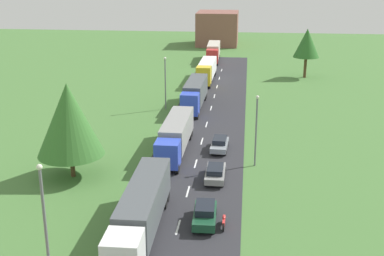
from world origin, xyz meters
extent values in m
cube|color=#2B2B30|center=(0.00, 24.50, 0.03)|extent=(10.00, 140.00, 0.06)
cube|color=white|center=(0.00, 16.37, 0.07)|extent=(0.16, 2.40, 0.01)
cube|color=white|center=(0.00, 23.02, 0.07)|extent=(0.16, 2.40, 0.01)
cube|color=white|center=(0.00, 29.87, 0.07)|extent=(0.16, 2.40, 0.01)
cube|color=white|center=(0.00, 37.01, 0.07)|extent=(0.16, 2.40, 0.01)
cube|color=white|center=(0.00, 43.62, 0.07)|extent=(0.16, 2.40, 0.01)
cube|color=white|center=(0.00, 51.57, 0.07)|extent=(0.16, 2.40, 0.01)
cube|color=white|center=(0.00, 58.64, 0.07)|extent=(0.16, 2.40, 0.01)
cube|color=white|center=(0.00, 65.18, 0.07)|extent=(0.16, 2.40, 0.01)
cube|color=white|center=(0.00, 71.98, 0.07)|extent=(0.16, 2.40, 0.01)
cube|color=white|center=(0.00, 79.51, 0.07)|extent=(0.16, 2.40, 0.01)
cube|color=#4C5156|center=(-2.58, 16.09, 2.32)|extent=(2.67, 11.50, 2.93)
cube|color=black|center=(-2.58, 16.09, 0.66)|extent=(1.06, 10.90, 0.24)
cylinder|color=black|center=(-1.58, 19.54, 0.56)|extent=(0.36, 1.01, 1.00)
cylinder|color=black|center=(-3.68, 19.51, 0.56)|extent=(0.36, 1.01, 1.00)
cylinder|color=black|center=(-1.60, 20.92, 0.56)|extent=(0.36, 1.01, 1.00)
cylinder|color=black|center=(-3.70, 20.89, 0.56)|extent=(0.36, 1.01, 1.00)
cube|color=blue|center=(-2.62, 27.72, 1.87)|extent=(2.46, 2.35, 2.62)
cube|color=black|center=(-2.63, 26.61, 2.34)|extent=(2.10, 0.12, 1.15)
cube|color=gray|center=(-2.56, 34.37, 2.23)|extent=(2.58, 10.30, 2.75)
cube|color=black|center=(-2.56, 34.37, 0.66)|extent=(0.98, 9.77, 0.24)
cylinder|color=black|center=(-1.57, 27.13, 0.56)|extent=(0.36, 1.00, 1.00)
cylinder|color=black|center=(-3.67, 27.14, 0.56)|extent=(0.36, 1.00, 1.00)
cylinder|color=black|center=(-1.49, 37.45, 0.56)|extent=(0.36, 1.00, 1.00)
cylinder|color=black|center=(-3.59, 37.46, 0.56)|extent=(0.36, 1.00, 1.00)
cylinder|color=black|center=(-1.48, 38.68, 0.56)|extent=(0.36, 1.00, 1.00)
cylinder|color=black|center=(-3.58, 38.70, 0.56)|extent=(0.36, 1.00, 1.00)
cube|color=blue|center=(-2.52, 46.41, 2.01)|extent=(2.48, 2.27, 2.91)
cube|color=black|center=(-2.54, 45.35, 2.54)|extent=(2.10, 0.14, 1.28)
cube|color=#4C5156|center=(-2.40, 52.90, 2.35)|extent=(2.69, 10.11, 2.98)
cube|color=black|center=(-2.40, 52.90, 0.66)|extent=(1.08, 9.58, 0.24)
cylinder|color=black|center=(-1.48, 45.83, 0.56)|extent=(0.37, 1.01, 1.00)
cylinder|color=black|center=(-3.58, 45.87, 0.56)|extent=(0.37, 1.01, 1.00)
cylinder|color=black|center=(-1.29, 55.90, 0.56)|extent=(0.37, 1.01, 1.00)
cylinder|color=black|center=(-3.39, 55.94, 0.56)|extent=(0.37, 1.01, 1.00)
cylinder|color=black|center=(-1.27, 57.11, 0.56)|extent=(0.37, 1.01, 1.00)
cylinder|color=black|center=(-3.37, 57.15, 0.56)|extent=(0.37, 1.01, 1.00)
cube|color=yellow|center=(-2.24, 64.40, 2.10)|extent=(2.48, 2.46, 3.09)
cube|color=black|center=(-2.26, 63.26, 2.66)|extent=(2.10, 0.13, 1.36)
cube|color=white|center=(-2.14, 71.00, 2.17)|extent=(2.66, 10.11, 2.62)
cube|color=black|center=(-2.14, 71.00, 0.66)|extent=(1.05, 9.58, 0.24)
cylinder|color=black|center=(-1.20, 63.78, 0.56)|extent=(0.37, 1.01, 1.00)
cylinder|color=black|center=(-3.30, 63.82, 0.56)|extent=(0.37, 1.01, 1.00)
cylinder|color=black|center=(-1.04, 74.00, 0.56)|extent=(0.37, 1.01, 1.00)
cylinder|color=black|center=(-3.14, 74.03, 0.56)|extent=(0.37, 1.01, 1.00)
cylinder|color=black|center=(-1.02, 75.21, 0.56)|extent=(0.37, 1.01, 1.00)
cylinder|color=black|center=(-3.12, 75.24, 0.56)|extent=(0.37, 1.01, 1.00)
cube|color=red|center=(-2.26, 84.68, 1.94)|extent=(2.49, 2.38, 2.75)
cube|color=black|center=(-2.24, 83.58, 2.43)|extent=(2.10, 0.15, 1.21)
cube|color=beige|center=(-2.40, 90.90, 2.28)|extent=(2.71, 9.46, 2.84)
cube|color=black|center=(-2.40, 90.90, 0.66)|extent=(1.10, 8.96, 0.24)
cylinder|color=black|center=(-1.20, 84.12, 0.56)|extent=(0.37, 1.01, 1.00)
cylinder|color=black|center=(-3.30, 84.08, 0.56)|extent=(0.37, 1.01, 1.00)
cylinder|color=black|center=(-1.41, 93.74, 0.56)|extent=(0.37, 1.01, 1.00)
cylinder|color=black|center=(-3.51, 93.70, 0.56)|extent=(0.37, 1.01, 1.00)
cylinder|color=black|center=(-1.44, 94.87, 0.56)|extent=(0.37, 1.01, 1.00)
cylinder|color=black|center=(-3.54, 94.83, 0.56)|extent=(0.37, 1.01, 1.00)
cube|color=#19472D|center=(2.06, 17.28, 0.72)|extent=(1.94, 4.39, 0.68)
cube|color=black|center=(2.05, 17.49, 1.34)|extent=(1.59, 2.47, 0.56)
cylinder|color=black|center=(2.91, 15.83, 0.38)|extent=(0.24, 0.65, 0.64)
cylinder|color=black|center=(1.31, 15.78, 0.38)|extent=(0.24, 0.65, 0.64)
cylinder|color=black|center=(2.81, 18.77, 0.38)|extent=(0.24, 0.65, 0.64)
cylinder|color=black|center=(1.21, 18.72, 0.38)|extent=(0.24, 0.65, 0.64)
cube|color=gray|center=(2.32, 26.06, 0.68)|extent=(1.81, 4.57, 0.61)
cube|color=black|center=(2.32, 25.83, 1.24)|extent=(1.52, 2.56, 0.51)
cylinder|color=black|center=(1.51, 27.61, 0.38)|extent=(0.22, 0.64, 0.64)
cylinder|color=black|center=(3.13, 27.61, 0.38)|extent=(0.22, 0.64, 0.64)
cylinder|color=black|center=(1.51, 24.51, 0.38)|extent=(0.22, 0.64, 0.64)
cylinder|color=black|center=(3.13, 24.51, 0.38)|extent=(0.22, 0.64, 0.64)
cube|color=#8C939E|center=(2.25, 34.18, 0.67)|extent=(1.93, 4.43, 0.58)
cube|color=black|center=(2.26, 34.40, 1.22)|extent=(1.57, 2.50, 0.52)
cylinder|color=black|center=(2.96, 32.67, 0.38)|extent=(0.25, 0.65, 0.64)
cylinder|color=black|center=(1.42, 32.73, 0.38)|extent=(0.25, 0.65, 0.64)
cylinder|color=black|center=(3.08, 35.63, 0.38)|extent=(0.25, 0.65, 0.64)
cylinder|color=black|center=(1.54, 35.70, 0.38)|extent=(0.25, 0.65, 0.64)
cylinder|color=black|center=(3.61, 17.49, 0.38)|extent=(0.12, 0.64, 0.64)
cylinder|color=black|center=(3.61, 16.19, 0.38)|extent=(0.14, 0.64, 0.64)
cube|color=red|center=(3.61, 16.84, 0.60)|extent=(0.20, 1.40, 0.36)
ellipsoid|color=red|center=(3.61, 16.99, 0.83)|extent=(0.28, 0.52, 0.28)
cylinder|color=slate|center=(-6.59, 6.68, 4.39)|extent=(0.18, 0.18, 8.79)
sphere|color=silver|center=(-6.59, 6.68, 8.91)|extent=(0.36, 0.36, 0.36)
cylinder|color=slate|center=(6.16, 30.22, 3.62)|extent=(0.18, 0.18, 7.24)
sphere|color=silver|center=(6.16, 30.22, 7.36)|extent=(0.36, 0.36, 0.36)
cylinder|color=slate|center=(-6.53, 50.53, 3.66)|extent=(0.18, 0.18, 7.31)
sphere|color=silver|center=(-6.53, 50.53, 7.43)|extent=(0.36, 0.36, 0.36)
cylinder|color=#513823|center=(15.72, 74.79, 1.90)|extent=(0.53, 0.53, 3.79)
cone|color=#2D6628|center=(15.72, 74.79, 6.40)|extent=(4.74, 4.74, 5.21)
cylinder|color=#513823|center=(-11.72, 25.43, 1.16)|extent=(0.44, 0.44, 2.32)
cone|color=#38702D|center=(-11.72, 25.43, 5.87)|extent=(6.47, 6.47, 7.11)
cube|color=brown|center=(-3.00, 113.72, 4.25)|extent=(10.46, 12.37, 8.49)
camera|label=1|loc=(5.04, -18.76, 19.89)|focal=46.95mm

